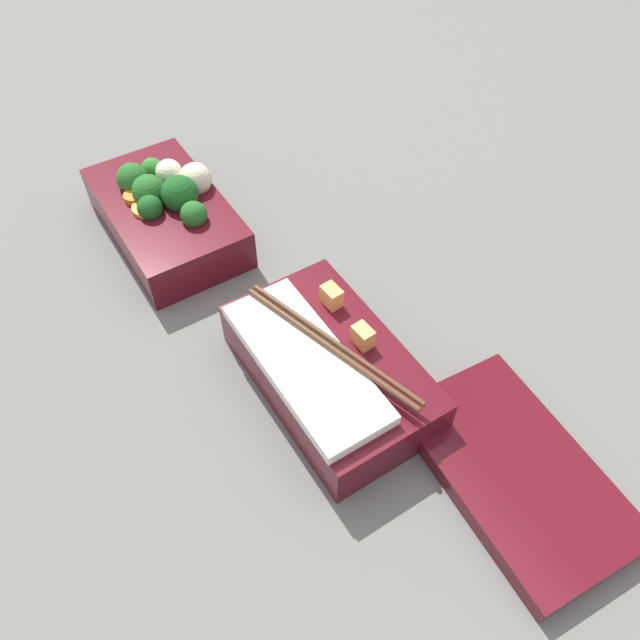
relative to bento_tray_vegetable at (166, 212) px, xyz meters
name	(u,v)px	position (x,y,z in m)	size (l,w,h in m)	color
ground_plane	(241,307)	(0.15, 0.02, -0.03)	(3.00, 3.00, 0.00)	slate
bento_tray_vegetable	(166,212)	(0.00, 0.00, 0.00)	(0.21, 0.12, 0.08)	#510F19
bento_tray_rice	(328,368)	(0.28, 0.04, 0.00)	(0.21, 0.12, 0.07)	#510F19
bento_lid	(516,472)	(0.45, 0.12, -0.02)	(0.21, 0.12, 0.02)	#510F19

